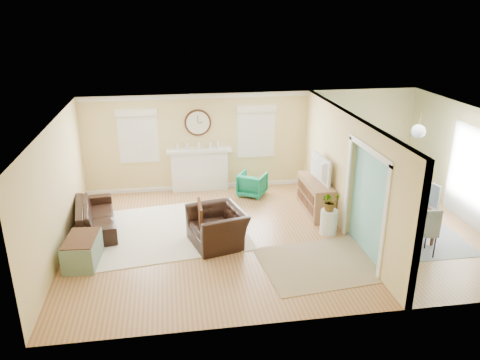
% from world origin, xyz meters
% --- Properties ---
extents(floor, '(9.00, 9.00, 0.00)m').
position_xyz_m(floor, '(0.00, 0.00, 0.00)').
color(floor, olive).
rests_on(floor, ground).
extents(wall_back, '(9.00, 0.02, 2.60)m').
position_xyz_m(wall_back, '(0.00, 3.00, 1.30)').
color(wall_back, '#E2C978').
rests_on(wall_back, ground).
extents(wall_front, '(9.00, 0.02, 2.60)m').
position_xyz_m(wall_front, '(0.00, -3.00, 1.30)').
color(wall_front, '#E2C978').
rests_on(wall_front, ground).
extents(wall_left, '(0.02, 6.00, 2.60)m').
position_xyz_m(wall_left, '(-4.50, 0.00, 1.30)').
color(wall_left, '#E2C978').
rests_on(wall_left, ground).
extents(wall_right, '(0.02, 6.00, 2.60)m').
position_xyz_m(wall_right, '(4.50, 0.00, 1.30)').
color(wall_right, '#E2C978').
rests_on(wall_right, ground).
extents(ceiling, '(9.00, 6.00, 0.02)m').
position_xyz_m(ceiling, '(0.00, 0.00, 2.60)').
color(ceiling, white).
rests_on(ceiling, wall_back).
extents(partition, '(0.17, 6.00, 2.60)m').
position_xyz_m(partition, '(1.51, 0.28, 1.36)').
color(partition, '#E2C978').
rests_on(partition, ground).
extents(fireplace, '(1.70, 0.30, 1.17)m').
position_xyz_m(fireplace, '(-1.50, 2.88, 0.60)').
color(fireplace, white).
rests_on(fireplace, ground).
extents(wall_clock, '(0.70, 0.07, 0.70)m').
position_xyz_m(wall_clock, '(-1.50, 2.97, 1.85)').
color(wall_clock, '#43220E').
rests_on(wall_clock, wall_back).
extents(window_left, '(1.05, 0.13, 1.42)m').
position_xyz_m(window_left, '(-3.05, 2.95, 1.66)').
color(window_left, white).
rests_on(window_left, wall_back).
extents(window_right, '(1.05, 0.13, 1.42)m').
position_xyz_m(window_right, '(0.05, 2.95, 1.66)').
color(window_right, white).
rests_on(window_right, wall_back).
extents(french_doors, '(0.06, 1.70, 2.20)m').
position_xyz_m(french_doors, '(4.45, 0.00, 1.10)').
color(french_doors, white).
rests_on(french_doors, ground).
extents(pendant, '(0.30, 0.30, 0.55)m').
position_xyz_m(pendant, '(3.00, 0.00, 2.20)').
color(pendant, gold).
rests_on(pendant, ceiling).
extents(rug_cream, '(3.56, 3.19, 0.02)m').
position_xyz_m(rug_cream, '(-2.35, 0.53, 0.01)').
color(rug_cream, '#ECE3C8').
rests_on(rug_cream, floor).
extents(rug_jute, '(2.38, 2.02, 0.01)m').
position_xyz_m(rug_jute, '(0.51, -1.38, 0.01)').
color(rug_jute, tan).
rests_on(rug_jute, floor).
extents(rug_grey, '(2.37, 2.96, 0.01)m').
position_xyz_m(rug_grey, '(2.69, -0.13, 0.01)').
color(rug_grey, gray).
rests_on(rug_grey, floor).
extents(sofa, '(1.11, 2.16, 0.60)m').
position_xyz_m(sofa, '(-3.98, 0.90, 0.30)').
color(sofa, black).
rests_on(sofa, floor).
extents(eames_chair, '(1.30, 1.40, 0.76)m').
position_xyz_m(eames_chair, '(-1.36, -0.23, 0.38)').
color(eames_chair, black).
rests_on(eames_chair, floor).
extents(green_chair, '(0.91, 0.92, 0.61)m').
position_xyz_m(green_chair, '(-0.17, 2.29, 0.31)').
color(green_chair, '#026B41').
rests_on(green_chair, floor).
extents(trunk, '(0.66, 1.01, 0.56)m').
position_xyz_m(trunk, '(-4.03, -0.64, 0.28)').
color(trunk, gray).
rests_on(trunk, floor).
extents(credenza, '(0.51, 1.50, 0.80)m').
position_xyz_m(credenza, '(1.15, 1.03, 0.40)').
color(credenza, '#A3774F').
rests_on(credenza, floor).
extents(tv, '(0.23, 1.08, 0.62)m').
position_xyz_m(tv, '(1.14, 1.03, 1.11)').
color(tv, black).
rests_on(tv, credenza).
extents(garden_stool, '(0.37, 0.37, 0.55)m').
position_xyz_m(garden_stool, '(1.10, -0.14, 0.27)').
color(garden_stool, white).
rests_on(garden_stool, floor).
extents(potted_plant, '(0.43, 0.38, 0.44)m').
position_xyz_m(potted_plant, '(1.10, -0.14, 0.77)').
color(potted_plant, '#337F33').
rests_on(potted_plant, garden_stool).
extents(dining_table, '(1.17, 1.98, 0.68)m').
position_xyz_m(dining_table, '(2.69, -0.13, 0.34)').
color(dining_table, '#43220E').
rests_on(dining_table, floor).
extents(dining_chair_n, '(0.43, 0.43, 0.95)m').
position_xyz_m(dining_chair_n, '(2.63, 0.91, 0.56)').
color(dining_chair_n, gray).
rests_on(dining_chair_n, floor).
extents(dining_chair_s, '(0.49, 0.49, 1.04)m').
position_xyz_m(dining_chair_s, '(2.64, -1.30, 0.62)').
color(dining_chair_s, gray).
rests_on(dining_chair_s, floor).
extents(dining_chair_w, '(0.53, 0.53, 0.99)m').
position_xyz_m(dining_chair_w, '(2.03, -0.07, 0.58)').
color(dining_chair_w, white).
rests_on(dining_chair_w, floor).
extents(dining_chair_e, '(0.55, 0.55, 1.03)m').
position_xyz_m(dining_chair_e, '(3.27, -0.16, 0.61)').
color(dining_chair_e, gray).
rests_on(dining_chair_e, floor).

